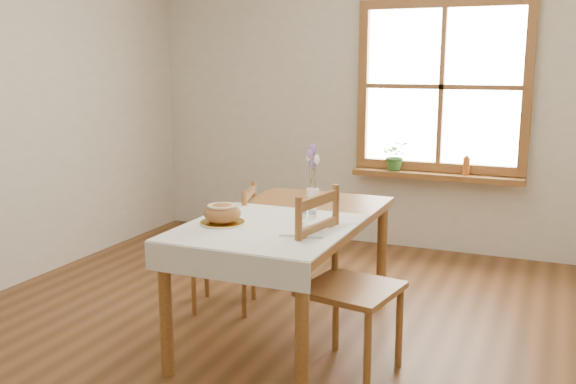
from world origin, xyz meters
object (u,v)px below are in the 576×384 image
(chair_left, at_px, (224,247))
(bread_plate, at_px, (223,223))
(dining_table, at_px, (288,230))
(flower_vase, at_px, (313,197))
(chair_right, at_px, (351,286))

(chair_left, bearing_deg, bread_plate, 12.91)
(chair_left, bearing_deg, dining_table, 51.28)
(dining_table, height_order, chair_left, chair_left)
(dining_table, relative_size, bread_plate, 6.52)
(dining_table, height_order, flower_vase, flower_vase)
(chair_left, xyz_separation_m, chair_right, (1.08, -0.57, 0.07))
(chair_right, height_order, bread_plate, chair_right)
(chair_right, distance_m, flower_vase, 0.92)
(chair_left, xyz_separation_m, bread_plate, (0.32, -0.59, 0.34))
(bread_plate, distance_m, flower_vase, 0.78)
(dining_table, xyz_separation_m, bread_plate, (-0.26, -0.34, 0.10))
(dining_table, bearing_deg, flower_vase, 88.37)
(chair_left, height_order, bread_plate, chair_left)
(chair_right, bearing_deg, dining_table, 66.81)
(chair_right, distance_m, bread_plate, 0.81)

